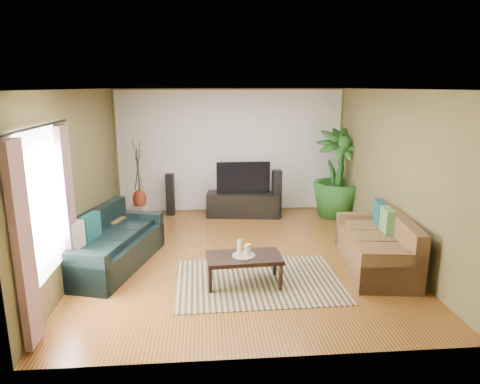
{
  "coord_description": "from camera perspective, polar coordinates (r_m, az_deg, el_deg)",
  "views": [
    {
      "loc": [
        -0.56,
        -6.61,
        2.74
      ],
      "look_at": [
        0.0,
        0.2,
        1.05
      ],
      "focal_mm": 32.0,
      "sensor_mm": 36.0,
      "label": 1
    }
  ],
  "objects": [
    {
      "name": "candle_tall",
      "position": [
        6.05,
        -0.07,
        -7.37
      ],
      "size": [
        0.07,
        0.07,
        0.21
      ],
      "primitive_type": "cylinder",
      "color": "white",
      "rests_on": "candle_tray"
    },
    {
      "name": "speaker_left",
      "position": [
        9.43,
        -9.29,
        -0.32
      ],
      "size": [
        0.18,
        0.2,
        0.91
      ],
      "primitive_type": "cube",
      "rotation": [
        0.0,
        0.0,
        -0.12
      ],
      "color": "black",
      "rests_on": "floor"
    },
    {
      "name": "pedestal",
      "position": [
        9.29,
        -13.14,
        -2.64
      ],
      "size": [
        0.39,
        0.39,
        0.31
      ],
      "primitive_type": "cube",
      "rotation": [
        0.0,
        0.0,
        -0.34
      ],
      "color": "#979795",
      "rests_on": "floor"
    },
    {
      "name": "side_table",
      "position": [
        7.79,
        -17.04,
        -5.24
      ],
      "size": [
        0.63,
        0.63,
        0.54
      ],
      "primitive_type": "cube",
      "rotation": [
        0.0,
        0.0,
        -0.3
      ],
      "color": "brown",
      "rests_on": "floor"
    },
    {
      "name": "plant_pot",
      "position": [
        9.5,
        12.7,
        -2.37
      ],
      "size": [
        0.35,
        0.35,
        0.27
      ],
      "primitive_type": "cylinder",
      "color": "black",
      "rests_on": "floor"
    },
    {
      "name": "tv_stand",
      "position": [
        9.24,
        0.44,
        -1.68
      ],
      "size": [
        1.61,
        0.67,
        0.52
      ],
      "primitive_type": "cube",
      "rotation": [
        0.0,
        0.0,
        -0.14
      ],
      "color": "black",
      "rests_on": "floor"
    },
    {
      "name": "curtain_far",
      "position": [
        6.26,
        -21.91,
        -1.85
      ],
      "size": [
        0.08,
        0.35,
        2.2
      ],
      "primitive_type": "cube",
      "color": "gray",
      "rests_on": "ground"
    },
    {
      "name": "ceiling",
      "position": [
        6.64,
        0.15,
        13.54
      ],
      "size": [
        5.5,
        5.5,
        0.0
      ],
      "primitive_type": "plane",
      "rotation": [
        3.14,
        0.0,
        0.0
      ],
      "color": "white",
      "rests_on": "ground"
    },
    {
      "name": "candle_mid",
      "position": [
        6.0,
        0.94,
        -7.79
      ],
      "size": [
        0.07,
        0.07,
        0.16
      ],
      "primitive_type": "cylinder",
      "color": "beige",
      "rests_on": "candle_tray"
    },
    {
      "name": "curtain_rod",
      "position": [
        5.37,
        -25.32,
        7.87
      ],
      "size": [
        0.03,
        1.9,
        0.03
      ],
      "primitive_type": "cylinder",
      "rotation": [
        1.57,
        0.0,
        0.0
      ],
      "color": "black",
      "rests_on": "ground"
    },
    {
      "name": "potted_plant",
      "position": [
        9.32,
        12.96,
        2.39
      ],
      "size": [
        1.1,
        1.1,
        1.88
      ],
      "primitive_type": "imported",
      "rotation": [
        0.0,
        0.0,
        0.05
      ],
      "color": "#1E511B",
      "rests_on": "floor"
    },
    {
      "name": "sofa_right",
      "position": [
        6.95,
        17.62,
        -6.26
      ],
      "size": [
        1.13,
        2.05,
        0.85
      ],
      "primitive_type": "cube",
      "rotation": [
        0.0,
        0.0,
        -1.71
      ],
      "color": "brown",
      "rests_on": "floor"
    },
    {
      "name": "wall_back",
      "position": [
        9.48,
        -1.27,
        5.46
      ],
      "size": [
        5.0,
        0.0,
        5.0
      ],
      "primitive_type": "plane",
      "rotation": [
        1.57,
        0.0,
        0.0
      ],
      "color": "brown",
      "rests_on": "ground"
    },
    {
      "name": "wall_front",
      "position": [
        4.14,
        3.37,
        -5.74
      ],
      "size": [
        5.0,
        0.0,
        5.0
      ],
      "primitive_type": "plane",
      "rotation": [
        -1.57,
        0.0,
        0.0
      ],
      "color": "brown",
      "rests_on": "ground"
    },
    {
      "name": "wall_right",
      "position": [
        7.42,
        19.78,
        2.26
      ],
      "size": [
        0.0,
        5.5,
        5.5
      ],
      "primitive_type": "plane",
      "rotation": [
        1.57,
        0.0,
        -1.57
      ],
      "color": "brown",
      "rests_on": "ground"
    },
    {
      "name": "speaker_right",
      "position": [
        9.1,
        4.9,
        -0.29
      ],
      "size": [
        0.19,
        0.21,
        1.04
      ],
      "primitive_type": "cube",
      "rotation": [
        0.0,
        0.0,
        0.04
      ],
      "color": "black",
      "rests_on": "floor"
    },
    {
      "name": "floor",
      "position": [
        7.18,
        0.13,
        -8.55
      ],
      "size": [
        5.5,
        5.5,
        0.0
      ],
      "primitive_type": "plane",
      "color": "#9E5E28",
      "rests_on": "ground"
    },
    {
      "name": "coffee_table",
      "position": [
        6.15,
        0.52,
        -10.35
      ],
      "size": [
        1.08,
        0.63,
        0.43
      ],
      "primitive_type": "cube",
      "rotation": [
        0.0,
        0.0,
        0.06
      ],
      "color": "black",
      "rests_on": "floor"
    },
    {
      "name": "candle_tray",
      "position": [
        6.07,
        0.52,
        -8.44
      ],
      "size": [
        0.32,
        0.32,
        0.01
      ],
      "primitive_type": "cylinder",
      "color": "gray",
      "rests_on": "coffee_table"
    },
    {
      "name": "sofa_left",
      "position": [
        6.96,
        -16.68,
        -6.16
      ],
      "size": [
        1.43,
        2.23,
        0.85
      ],
      "primitive_type": "cube",
      "rotation": [
        0.0,
        0.0,
        1.29
      ],
      "color": "black",
      "rests_on": "floor"
    },
    {
      "name": "vase",
      "position": [
        9.21,
        -13.24,
        -0.88
      ],
      "size": [
        0.28,
        0.28,
        0.4
      ],
      "primitive_type": "ellipsoid",
      "color": "maroon",
      "rests_on": "pedestal"
    },
    {
      "name": "area_rug",
      "position": [
        6.32,
        2.49,
        -11.78
      ],
      "size": [
        2.39,
        1.71,
        0.01
      ],
      "primitive_type": "cube",
      "rotation": [
        0.0,
        0.0,
        0.02
      ],
      "color": "tan",
      "rests_on": "floor"
    },
    {
      "name": "wall_left",
      "position": [
        7.03,
        -20.62,
        1.58
      ],
      "size": [
        0.0,
        5.5,
        5.5
      ],
      "primitive_type": "plane",
      "rotation": [
        1.57,
        0.0,
        1.57
      ],
      "color": "brown",
      "rests_on": "ground"
    },
    {
      "name": "window_pane",
      "position": [
        5.53,
        -24.85,
        -1.45
      ],
      "size": [
        0.0,
        1.8,
        1.8
      ],
      "primitive_type": "plane",
      "rotation": [
        1.57,
        0.0,
        1.57
      ],
      "color": "white",
      "rests_on": "ground"
    },
    {
      "name": "candle_short",
      "position": [
        6.1,
        1.13,
        -7.56
      ],
      "size": [
        0.07,
        0.07,
        0.13
      ],
      "primitive_type": "cylinder",
      "color": "#EDE5C8",
      "rests_on": "candle_tray"
    },
    {
      "name": "curtain_near",
      "position": [
        4.92,
        -26.92,
        -6.55
      ],
      "size": [
        0.08,
        0.35,
        2.2
      ],
      "primitive_type": "cube",
      "color": "gray",
      "rests_on": "ground"
    },
    {
      "name": "backwall_panel",
      "position": [
        9.47,
        -1.27,
        5.45
      ],
      "size": [
        4.9,
        0.0,
        4.9
      ],
      "primitive_type": "plane",
      "rotation": [
        1.57,
        0.0,
        0.0
      ],
      "color": "white",
      "rests_on": "ground"
    },
    {
      "name": "television",
      "position": [
        9.12,
        0.43,
        1.97
      ],
      "size": [
        1.14,
        0.06,
        0.67
      ],
      "primitive_type": "cube",
      "color": "black",
      "rests_on": "tv_stand"
    }
  ]
}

